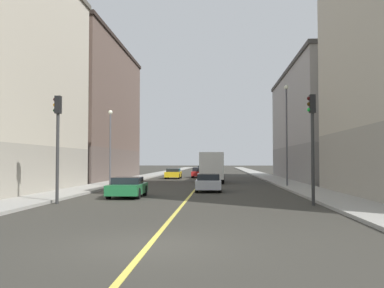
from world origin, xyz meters
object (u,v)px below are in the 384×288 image
at_px(building_left_mid, 332,125).
at_px(car_silver, 208,183).
at_px(car_teal, 202,169).
at_px(building_right_midblock, 78,112).
at_px(street_lamp_left_near, 287,126).
at_px(traffic_light_left_near, 312,133).
at_px(car_green, 128,187).
at_px(street_lamp_right_near, 110,139).
at_px(car_blue, 216,171).
at_px(box_truck, 212,167).
at_px(traffic_light_right_near, 57,133).
at_px(car_yellow, 173,174).
at_px(car_red, 199,173).

xyz_separation_m(building_left_mid, car_silver, (-13.70, -19.15, -5.69)).
distance_m(car_silver, car_teal, 49.46).
bearing_deg(building_right_midblock, car_teal, 66.24).
bearing_deg(building_right_midblock, building_left_mid, 0.68).
height_order(building_right_midblock, street_lamp_left_near, building_right_midblock).
distance_m(traffic_light_left_near, street_lamp_left_near, 14.65).
relative_size(building_left_mid, car_green, 6.38).
bearing_deg(building_right_midblock, street_lamp_left_near, -31.83).
bearing_deg(street_lamp_right_near, building_left_mid, 32.39).
bearing_deg(street_lamp_right_near, car_silver, -31.16).
xyz_separation_m(building_left_mid, car_blue, (-13.47, 20.18, -5.71)).
bearing_deg(box_truck, traffic_light_right_near, -108.96).
bearing_deg(car_teal, street_lamp_left_near, -78.95).
bearing_deg(car_silver, car_yellow, 102.37).
height_order(street_lamp_right_near, car_teal, street_lamp_right_near).
bearing_deg(street_lamp_right_near, car_green, -70.37).
bearing_deg(car_yellow, car_silver, -77.63).
xyz_separation_m(building_left_mid, traffic_light_right_near, (-21.16, -28.63, -2.73)).
relative_size(car_blue, car_yellow, 1.12).
distance_m(building_right_midblock, box_truck, 18.23).
bearing_deg(box_truck, building_right_midblock, 158.09).
height_order(traffic_light_left_near, car_silver, traffic_light_left_near).
distance_m(street_lamp_left_near, car_blue, 35.11).
relative_size(traffic_light_left_near, car_teal, 1.21).
distance_m(building_right_midblock, car_green, 27.61).
bearing_deg(street_lamp_left_near, car_blue, 100.14).
bearing_deg(traffic_light_left_near, car_red, 101.54).
relative_size(car_blue, car_red, 1.05).
bearing_deg(car_blue, traffic_light_right_near, -98.95).
height_order(street_lamp_left_near, car_silver, street_lamp_left_near).
height_order(building_left_mid, car_teal, building_left_mid).
relative_size(building_left_mid, street_lamp_left_near, 3.14).
bearing_deg(car_silver, car_blue, 89.67).
height_order(car_teal, box_truck, box_truck).
relative_size(car_silver, car_yellow, 1.06).
bearing_deg(car_blue, traffic_light_left_near, -84.02).
xyz_separation_m(street_lamp_right_near, car_silver, (8.44, -5.10, -3.42)).
relative_size(car_yellow, car_teal, 0.90).
height_order(car_green, car_yellow, car_yellow).
distance_m(car_blue, car_teal, 10.39).
bearing_deg(car_green, car_yellow, 90.31).
xyz_separation_m(street_lamp_right_near, box_truck, (8.51, 7.32, -2.46)).
distance_m(car_red, box_truck, 13.86).
distance_m(traffic_light_left_near, car_yellow, 33.31).
distance_m(traffic_light_right_near, car_yellow, 31.82).
bearing_deg(car_teal, building_right_midblock, -113.76).
height_order(traffic_light_right_near, car_teal, traffic_light_right_near).
relative_size(car_silver, car_green, 1.05).
distance_m(car_blue, car_green, 44.99).
bearing_deg(car_silver, street_lamp_left_near, 38.46).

